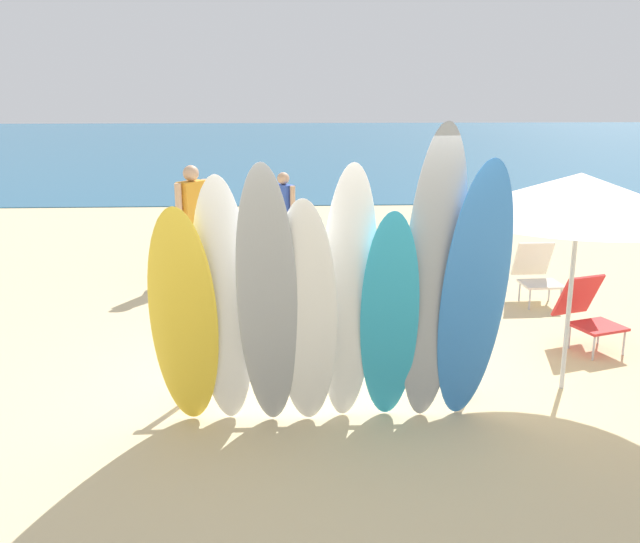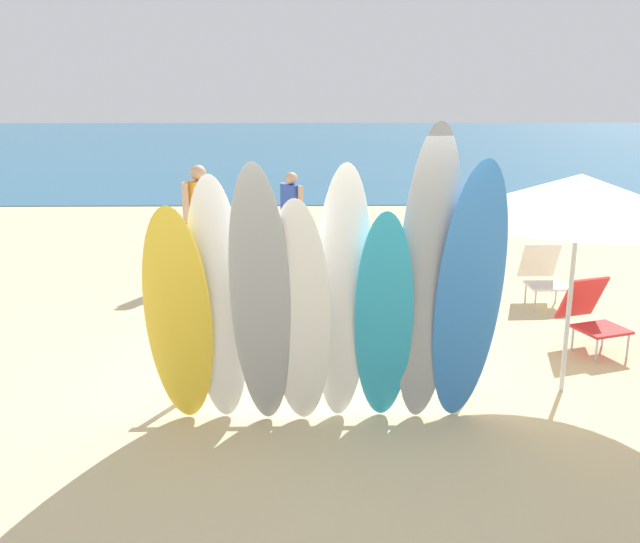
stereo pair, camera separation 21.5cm
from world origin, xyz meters
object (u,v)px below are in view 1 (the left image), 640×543
surfboard_white_4 (348,299)px  surfboard_grey_6 (433,282)px  beach_chair_red (536,271)px  beach_chair_blue (587,310)px  surfboard_white_3 (306,318)px  beachgoer_photographing (284,210)px  surfboard_teal_5 (389,320)px  beach_umbrella (580,195)px  surfboard_yellow_0 (184,321)px  surfboard_white_1 (224,305)px  beachgoer_midbeach (193,214)px  surfboard_grey_2 (267,304)px  surfboard_rack (326,355)px  surfboard_blue_7 (474,297)px

surfboard_white_4 → surfboard_grey_6: surfboard_grey_6 is taller
beach_chair_red → beach_chair_blue: (-0.02, -1.72, -0.00)m
surfboard_white_3 → beachgoer_photographing: (-0.21, 6.21, -0.18)m
surfboard_white_3 → surfboard_grey_6: bearing=8.5°
surfboard_teal_5 → beach_chair_blue: 3.15m
surfboard_teal_5 → surfboard_grey_6: bearing=0.9°
beach_chair_blue → beach_umbrella: beach_umbrella is taller
beach_chair_blue → surfboard_yellow_0: bearing=-175.5°
surfboard_white_1 → beachgoer_photographing: bearing=88.7°
surfboard_white_3 → beach_umbrella: beach_umbrella is taller
surfboard_white_1 → beachgoer_midbeach: bearing=103.3°
surfboard_grey_6 → beach_umbrella: bearing=23.9°
surfboard_grey_6 → beach_chair_blue: surfboard_grey_6 is taller
surfboard_white_1 → surfboard_grey_6: 1.73m
surfboard_grey_2 → surfboard_grey_6: surfboard_grey_6 is taller
surfboard_grey_6 → surfboard_white_1: bearing=175.0°
surfboard_grey_6 → surfboard_yellow_0: bearing=176.2°
surfboard_white_4 → surfboard_grey_6: bearing=-9.1°
surfboard_rack → beach_umbrella: (2.32, 0.20, 1.44)m
surfboard_grey_2 → surfboard_blue_7: bearing=7.0°
surfboard_blue_7 → beachgoer_midbeach: size_ratio=1.39×
surfboard_white_3 → beachgoer_photographing: surfboard_white_3 is taller
surfboard_grey_2 → surfboard_teal_5: surfboard_grey_2 is taller
surfboard_yellow_0 → surfboard_rack: bearing=24.6°
surfboard_yellow_0 → beachgoer_photographing: size_ratio=1.37×
surfboard_yellow_0 → surfboard_white_4: 1.36m
surfboard_white_1 → surfboard_blue_7: size_ratio=0.94×
surfboard_white_3 → beachgoer_midbeach: surfboard_white_3 is taller
surfboard_yellow_0 → beach_chair_red: bearing=41.2°
beachgoer_midbeach → surfboard_white_1: bearing=47.7°
beach_umbrella → surfboard_yellow_0: bearing=-168.4°
surfboard_yellow_0 → beachgoer_photographing: (0.79, 6.13, -0.14)m
surfboard_rack → surfboard_teal_5: size_ratio=1.38×
surfboard_grey_6 → surfboard_rack: bearing=144.3°
beach_chair_blue → beach_umbrella: size_ratio=0.37×
surfboard_white_4 → surfboard_blue_7: surfboard_blue_7 is taller
surfboard_teal_5 → surfboard_blue_7: (0.69, -0.03, 0.20)m
surfboard_white_4 → beachgoer_midbeach: (-1.92, 4.96, -0.16)m
surfboard_white_3 → surfboard_rack: bearing=77.5°
surfboard_grey_2 → beach_chair_blue: 4.09m
surfboard_white_3 → beach_umbrella: 2.78m
surfboard_grey_2 → surfboard_teal_5: bearing=10.8°
beach_chair_red → surfboard_grey_6: bearing=-123.4°
surfboard_white_1 → beach_chair_blue: size_ratio=2.71×
surfboard_grey_2 → surfboard_grey_6: (1.35, 0.10, 0.13)m
surfboard_blue_7 → beachgoer_photographing: 6.37m
surfboard_white_1 → beach_umbrella: (3.19, 0.69, 0.79)m
surfboard_grey_6 → surfboard_blue_7: size_ratio=1.11×
surfboard_teal_5 → beach_chair_blue: size_ratio=2.41×
surfboard_teal_5 → surfboard_grey_6: size_ratio=0.76×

